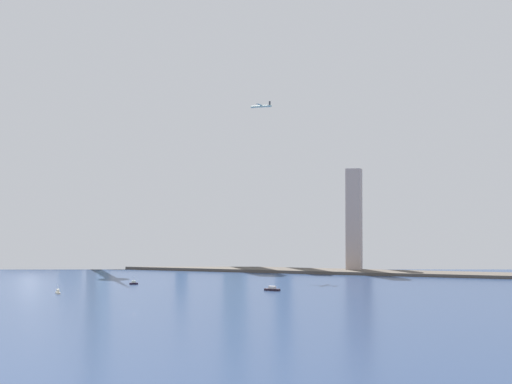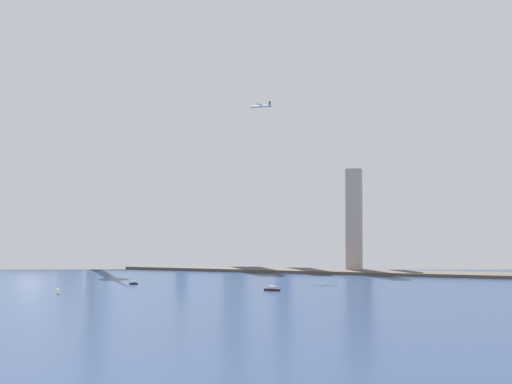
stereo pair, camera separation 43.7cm
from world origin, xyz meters
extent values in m
plane|color=navy|center=(0.00, 0.00, 0.00)|extent=(6000.00, 6000.00, 0.00)
cube|color=#524A41|center=(0.00, 407.56, 1.95)|extent=(827.83, 52.04, 3.90)
cylinder|color=slate|center=(-267.94, 406.38, 117.65)|extent=(14.26, 14.26, 235.30)
ellipsoid|color=slate|center=(-267.94, 406.38, 235.30)|extent=(36.35, 36.35, 10.70)
torus|color=slate|center=(-267.94, 406.38, 231.56)|extent=(33.04, 33.04, 2.14)
cone|color=silver|center=(-267.94, 406.38, 302.40)|extent=(7.13, 7.13, 123.50)
cylinder|color=#BEB091|center=(-377.91, 422.71, 5.92)|extent=(108.20, 108.20, 11.83)
ellipsoid|color=silver|center=(-377.91, 422.71, 11.83)|extent=(102.79, 102.79, 59.87)
cube|color=slate|center=(-157.90, 482.40, 37.59)|extent=(12.87, 17.40, 75.17)
cube|color=#B9A398|center=(111.77, 429.81, 68.97)|extent=(19.71, 20.04, 137.94)
cube|color=#7C6759|center=(119.72, 497.12, 76.84)|extent=(12.73, 18.34, 153.69)
cube|color=#A5BAC6|center=(-315.43, 427.89, 26.79)|extent=(24.26, 24.35, 53.59)
cube|color=#655E57|center=(-315.43, 427.89, 57.36)|extent=(14.56, 14.61, 7.55)
cube|color=#9BB6B3|center=(-65.56, 461.41, 86.43)|extent=(27.97, 26.85, 172.87)
cube|color=#9BBBBB|center=(-300.62, 495.99, 83.38)|extent=(20.27, 15.69, 166.76)
cube|color=#8EAABF|center=(4.31, 472.89, 76.64)|extent=(19.78, 19.92, 153.28)
cube|color=black|center=(66.59, 179.77, 1.05)|extent=(16.56, 7.28, 2.10)
cube|color=silver|center=(66.59, 179.77, 3.42)|extent=(7.46, 4.57, 2.63)
cube|color=beige|center=(-128.12, 94.19, 0.76)|extent=(9.92, 10.81, 1.53)
cube|color=beige|center=(-128.12, 94.19, 2.98)|extent=(4.99, 5.29, 2.90)
cylinder|color=silver|center=(-128.12, 94.19, 6.70)|extent=(0.24, 0.24, 4.54)
cube|color=black|center=(-97.21, 197.37, 0.93)|extent=(9.76, 7.66, 1.86)
cube|color=silver|center=(-97.21, 197.37, 3.00)|extent=(4.74, 4.11, 2.28)
cylinder|color=silver|center=(-97.21, 197.37, 6.31)|extent=(0.24, 0.24, 4.35)
cylinder|color=silver|center=(-8.13, 398.91, 222.57)|extent=(28.56, 5.59, 3.00)
sphere|color=silver|center=(-22.28, 400.21, 222.57)|extent=(3.00, 3.00, 3.00)
cube|color=silver|center=(-8.13, 398.91, 223.92)|extent=(5.97, 31.22, 0.50)
cube|color=silver|center=(3.75, 397.82, 223.02)|extent=(3.18, 11.03, 0.40)
cube|color=#2D333D|center=(3.75, 397.82, 226.57)|extent=(2.23, 0.70, 5.00)
camera|label=1|loc=(259.75, -527.46, 80.28)|focal=50.41mm
camera|label=2|loc=(260.16, -527.33, 80.28)|focal=50.41mm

